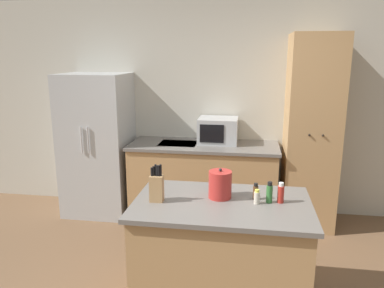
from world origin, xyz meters
TOP-DOWN VIEW (x-y plane):
  - wall_back at (0.00, 2.33)m, footprint 7.20×0.06m
  - refrigerator at (-1.53, 1.96)m, footprint 0.78×0.70m
  - back_counter at (-0.21, 1.97)m, footprint 1.75×0.69m
  - pantry_cabinet at (1.00, 1.99)m, footprint 0.56×0.64m
  - kitchen_island at (0.13, 0.32)m, footprint 1.31×0.83m
  - microwave at (-0.06, 2.08)m, footprint 0.46×0.40m
  - knife_block at (-0.35, 0.26)m, footprint 0.10×0.07m
  - spice_bottle_tall_dark at (0.38, 0.32)m, footprint 0.04×0.04m
  - spice_bottle_short_red at (0.47, 0.36)m, footprint 0.05×0.05m
  - spice_bottle_amber_oil at (0.37, 0.41)m, footprint 0.04×0.04m
  - spice_bottle_green_herb at (0.55, 0.37)m, footprint 0.05×0.05m
  - kettle at (0.11, 0.40)m, footprint 0.17×0.17m

SIDE VIEW (x-z plane):
  - kitchen_island at x=0.13m, z-range 0.00..0.89m
  - back_counter at x=-0.21m, z-range 0.00..0.91m
  - refrigerator at x=-1.53m, z-range 0.00..1.72m
  - spice_bottle_tall_dark at x=0.38m, z-range 0.88..0.99m
  - spice_bottle_amber_oil at x=0.37m, z-range 0.88..1.01m
  - spice_bottle_green_herb at x=0.55m, z-range 0.88..1.03m
  - spice_bottle_short_red at x=0.47m, z-range 0.88..1.04m
  - kettle at x=0.11m, z-range 0.87..1.10m
  - knife_block at x=-0.35m, z-range 0.85..1.13m
  - microwave at x=-0.06m, z-range 0.91..1.21m
  - pantry_cabinet at x=1.00m, z-range 0.00..2.17m
  - wall_back at x=0.00m, z-range 0.00..2.60m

